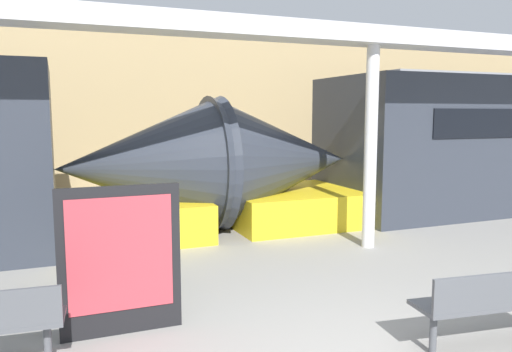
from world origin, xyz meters
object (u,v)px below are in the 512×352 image
at_px(trash_bin, 114,264).
at_px(poster_board, 121,260).
at_px(bench_near, 497,299).
at_px(support_column_near, 371,148).

bearing_deg(trash_bin, poster_board, -92.09).
bearing_deg(poster_board, trash_bin, 87.91).
bearing_deg(bench_near, poster_board, 159.66).
height_order(bench_near, support_column_near, support_column_near).
height_order(trash_bin, support_column_near, support_column_near).
height_order(bench_near, poster_board, poster_board).
relative_size(trash_bin, support_column_near, 0.24).
xyz_separation_m(poster_board, support_column_near, (4.37, 1.96, 0.92)).
xyz_separation_m(bench_near, poster_board, (-3.33, 1.72, 0.28)).
relative_size(bench_near, trash_bin, 2.02).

